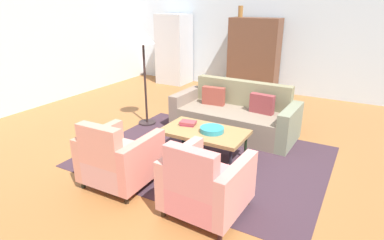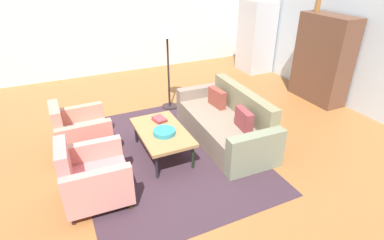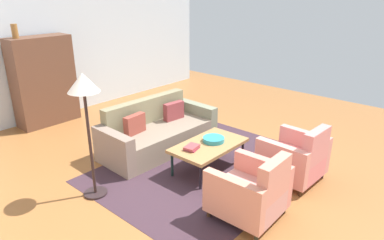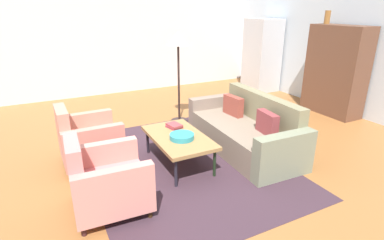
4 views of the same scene
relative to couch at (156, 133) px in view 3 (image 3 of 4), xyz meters
name	(u,v)px [view 3 (image 3 of 4)]	position (x,y,z in m)	size (l,w,h in m)	color
ground_plane	(208,172)	(-0.08, -1.24, -0.29)	(10.23, 10.23, 0.00)	#945D2F
wall_back	(57,51)	(-0.08, 3.00, 1.11)	(8.53, 0.12, 2.80)	silver
area_rug	(206,168)	(0.00, -1.14, -0.28)	(3.40, 2.60, 0.01)	#38262F
couch	(156,133)	(0.00, 0.00, 0.00)	(2.13, 0.96, 0.86)	#7C6C5A
coffee_table	(209,146)	(0.00, -1.19, 0.11)	(1.20, 0.70, 0.44)	black
armchair_left	(253,193)	(-0.60, -2.35, 0.06)	(0.81, 0.81, 0.88)	#352216
armchair_right	(296,159)	(0.59, -2.35, 0.06)	(0.84, 0.84, 0.88)	#3D211C
fruit_bowl	(214,139)	(0.11, -1.19, 0.19)	(0.34, 0.34, 0.07)	teal
book_stack	(192,147)	(-0.32, -1.11, 0.18)	(0.26, 0.23, 0.05)	maroon
cabinet	(44,81)	(-0.63, 2.65, 0.61)	(1.20, 0.51, 1.80)	brown
vase_tall	(15,31)	(-1.03, 2.65, 1.64)	(0.11, 0.11, 0.26)	#915D2C
floor_lamp	(84,95)	(-1.59, -0.45, 1.16)	(0.40, 0.40, 1.72)	black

